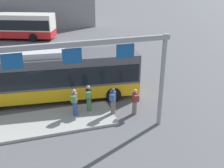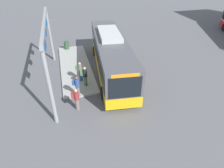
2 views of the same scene
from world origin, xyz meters
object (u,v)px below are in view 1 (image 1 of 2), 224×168
bus_background_left (8,25)px  person_boarding (135,101)px  bus_main (49,74)px  person_waiting_near (113,100)px  person_waiting_mid (89,98)px  person_waiting_far (75,102)px

bus_background_left → person_boarding: 23.58m
bus_main → bus_background_left: bus_main is taller
bus_main → person_boarding: size_ratio=7.19×
bus_background_left → person_waiting_near: size_ratio=6.91×
person_boarding → person_waiting_near: bearing=82.3°
bus_background_left → person_boarding: bus_background_left is taller
person_boarding → person_waiting_near: size_ratio=1.00×
bus_main → person_waiting_mid: bus_main is taller
person_waiting_mid → person_waiting_far: same height
bus_background_left → person_waiting_mid: size_ratio=6.91×
bus_background_left → person_waiting_far: bus_background_left is taller
bus_main → person_waiting_far: size_ratio=7.19×
person_waiting_mid → person_waiting_far: 0.94m
bus_background_left → person_waiting_far: bearing=123.8°
person_waiting_near → bus_main: bearing=75.0°
bus_background_left → person_waiting_mid: bearing=126.3°
person_waiting_near → person_waiting_far: size_ratio=1.00×
person_waiting_near → person_waiting_mid: same height
person_waiting_near → bus_background_left: bearing=47.5°
person_waiting_near → person_waiting_far: bearing=108.3°
person_boarding → bus_background_left: bearing=21.7°
person_waiting_far → bus_background_left: bearing=34.3°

